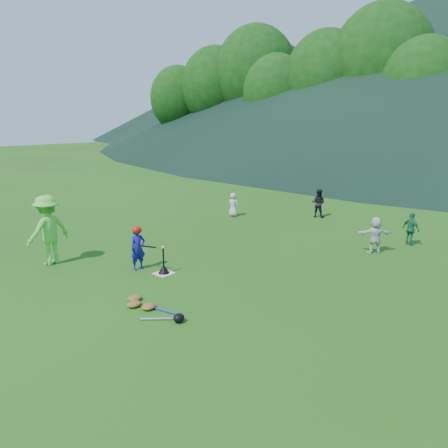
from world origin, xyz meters
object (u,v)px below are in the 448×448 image
(batter_child, at_px, (138,248))
(fielder_d, at_px, (375,235))
(batting_tee, at_px, (164,269))
(fielder_c, at_px, (411,229))
(adult_coach, at_px, (48,230))
(home_plate, at_px, (164,273))
(fielder_a, at_px, (233,205))
(fielder_b, at_px, (318,203))
(equipment_pile, at_px, (148,307))

(batter_child, height_order, fielder_d, batter_child)
(fielder_d, distance_m, batting_tee, 6.51)
(batter_child, bearing_deg, fielder_c, -23.82)
(batter_child, distance_m, adult_coach, 2.67)
(adult_coach, bearing_deg, batter_child, 114.05)
(home_plate, distance_m, fielder_a, 7.37)
(fielder_c, relative_size, batting_tee, 1.59)
(fielder_a, height_order, fielder_d, fielder_d)
(fielder_a, bearing_deg, fielder_d, 161.81)
(batting_tee, bearing_deg, batter_child, -166.41)
(fielder_b, xyz_separation_m, equipment_pile, (1.58, -10.60, -0.53))
(adult_coach, height_order, fielder_c, adult_coach)
(fielder_c, height_order, equipment_pile, fielder_c)
(batter_child, distance_m, fielder_b, 9.07)
(adult_coach, distance_m, batting_tee, 3.54)
(batting_tee, bearing_deg, adult_coach, -154.47)
(equipment_pile, bearing_deg, batter_child, 144.84)
(equipment_pile, bearing_deg, fielder_d, 73.18)
(batting_tee, bearing_deg, fielder_a, 114.13)
(fielder_c, bearing_deg, equipment_pile, 96.96)
(batter_child, relative_size, equipment_pile, 0.66)
(home_plate, xyz_separation_m, batting_tee, (0.00, 0.00, 0.12))
(fielder_a, relative_size, fielder_c, 0.92)
(home_plate, height_order, fielder_c, fielder_c)
(fielder_b, xyz_separation_m, fielder_d, (3.75, -3.43, -0.03))
(home_plate, distance_m, batter_child, 1.01)
(home_plate, bearing_deg, batter_child, -166.41)
(fielder_d, bearing_deg, fielder_a, -52.47)
(fielder_d, relative_size, batting_tee, 1.66)
(fielder_a, height_order, equipment_pile, fielder_a)
(adult_coach, bearing_deg, fielder_a, 174.18)
(fielder_a, height_order, batting_tee, fielder_a)
(equipment_pile, bearing_deg, batting_tee, 128.86)
(fielder_a, xyz_separation_m, fielder_b, (2.83, 2.15, 0.10))
(batter_child, relative_size, batting_tee, 1.74)
(batter_child, xyz_separation_m, fielder_d, (4.37, 5.62, -0.03))
(batter_child, bearing_deg, batting_tee, -65.65)
(fielder_c, distance_m, equipment_pile, 9.16)
(home_plate, relative_size, fielder_c, 0.42)
(fielder_b, distance_m, fielder_c, 4.72)
(fielder_d, bearing_deg, batting_tee, 15.23)
(fielder_c, bearing_deg, batting_tee, 83.70)
(home_plate, relative_size, fielder_a, 0.45)
(fielder_b, relative_size, equipment_pile, 0.66)
(batter_child, xyz_separation_m, fielder_b, (0.62, 9.05, 0.00))
(adult_coach, relative_size, equipment_pile, 1.10)
(batter_child, bearing_deg, fielder_d, -27.11)
(home_plate, height_order, batter_child, batter_child)
(adult_coach, relative_size, fielder_c, 1.82)
(fielder_d, bearing_deg, home_plate, 15.23)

